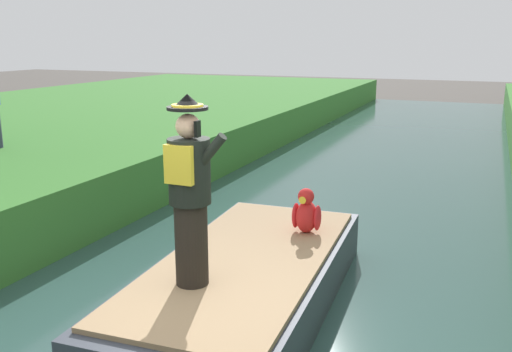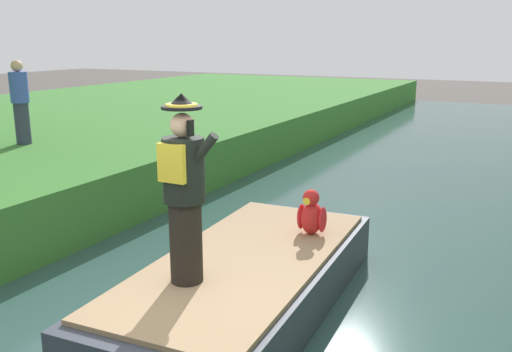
{
  "view_description": "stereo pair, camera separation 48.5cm",
  "coord_description": "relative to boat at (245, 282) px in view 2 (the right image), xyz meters",
  "views": [
    {
      "loc": [
        2.32,
        -4.05,
        3.05
      ],
      "look_at": [
        0.08,
        1.33,
        1.61
      ],
      "focal_mm": 39.29,
      "sensor_mm": 36.0,
      "label": 1
    },
    {
      "loc": [
        2.76,
        -3.84,
        3.05
      ],
      "look_at": [
        0.08,
        1.33,
        1.61
      ],
      "focal_mm": 39.29,
      "sensor_mm": 36.0,
      "label": 2
    }
  ],
  "objects": [
    {
      "name": "person_pirate",
      "position": [
        -0.21,
        -0.82,
        1.23
      ],
      "size": [
        0.61,
        0.42,
        1.85
      ],
      "rotation": [
        0.0,
        0.0,
        0.16
      ],
      "color": "black",
      "rests_on": "boat"
    },
    {
      "name": "boat",
      "position": [
        0.0,
        0.0,
        0.0
      ],
      "size": [
        2.03,
        4.3,
        0.61
      ],
      "color": "#333842",
      "rests_on": "canal_water"
    },
    {
      "name": "person_bystander",
      "position": [
        -6.17,
        2.37,
        1.46
      ],
      "size": [
        0.34,
        0.34,
        1.6
      ],
      "color": "#33384C",
      "rests_on": "grass_bank_near"
    },
    {
      "name": "parrot_plush",
      "position": [
        0.37,
        1.03,
        0.55
      ],
      "size": [
        0.36,
        0.35,
        0.57
      ],
      "color": "red",
      "rests_on": "boat"
    }
  ]
}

